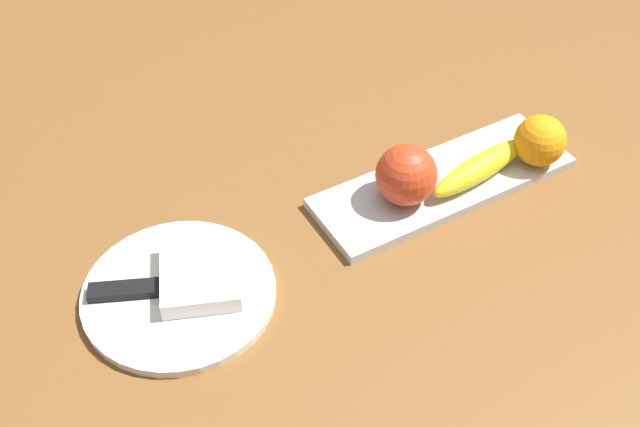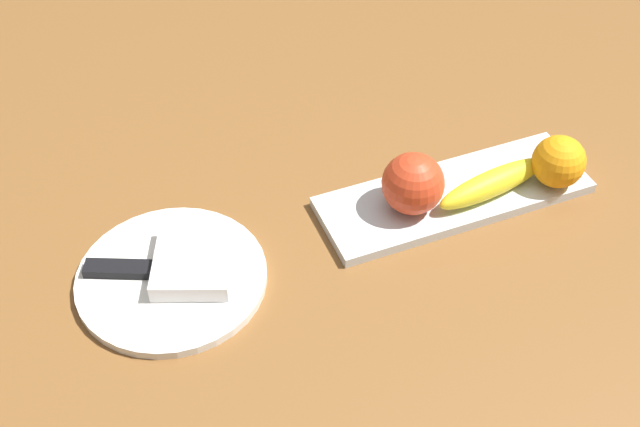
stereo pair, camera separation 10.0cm
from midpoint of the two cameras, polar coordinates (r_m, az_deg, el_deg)
ground_plane at (r=1.13m, az=13.82°, el=1.82°), size 2.40×2.40×0.00m
fruit_tray at (r=1.10m, az=12.26°, el=1.20°), size 0.38×0.12×0.01m
apple at (r=1.03m, az=9.52°, el=2.02°), size 0.08×0.08×0.08m
banana at (r=1.09m, az=14.83°, el=1.97°), size 0.18×0.06×0.04m
orange_near_apple at (r=1.12m, az=19.39°, el=3.46°), size 0.07×0.07×0.07m
dinner_plate at (r=0.98m, az=-7.86°, el=-4.78°), size 0.24×0.24×0.01m
folded_napkin at (r=0.97m, az=-6.30°, el=-3.61°), size 0.13×0.14×0.02m
knife at (r=0.98m, az=-10.58°, el=-4.19°), size 0.17×0.09×0.01m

